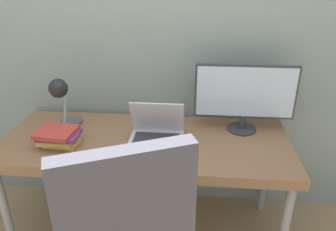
{
  "coord_description": "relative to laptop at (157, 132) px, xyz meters",
  "views": [
    {
      "loc": [
        0.29,
        -1.36,
        1.67
      ],
      "look_at": [
        0.14,
        0.31,
        0.89
      ],
      "focal_mm": 35.0,
      "sensor_mm": 36.0,
      "label": 1
    }
  ],
  "objects": [
    {
      "name": "wall_back",
      "position": [
        -0.07,
        0.41,
        0.54
      ],
      "size": [
        8.0,
        0.05,
        2.6
      ],
      "color": "gray",
      "rests_on": "ground_plane"
    },
    {
      "name": "desk",
      "position": [
        -0.07,
        -0.0,
        -0.11
      ],
      "size": [
        1.72,
        0.7,
        0.71
      ],
      "color": "brown",
      "rests_on": "ground_plane"
    },
    {
      "name": "laptop",
      "position": [
        0.0,
        0.0,
        0.0
      ],
      "size": [
        0.32,
        0.25,
        0.24
      ],
      "color": "silver",
      "rests_on": "desk"
    },
    {
      "name": "monitor",
      "position": [
        0.52,
        0.18,
        0.19
      ],
      "size": [
        0.61,
        0.18,
        0.42
      ],
      "color": "#333338",
      "rests_on": "desk"
    },
    {
      "name": "desk_lamp",
      "position": [
        -0.59,
        0.08,
        0.19
      ],
      "size": [
        0.14,
        0.26,
        0.35
      ],
      "color": "#4C4C51",
      "rests_on": "desk"
    },
    {
      "name": "book_stack",
      "position": [
        -0.56,
        -0.12,
        0.01
      ],
      "size": [
        0.24,
        0.21,
        0.1
      ],
      "color": "gold",
      "rests_on": "desk"
    },
    {
      "name": "tv_remote",
      "position": [
        -0.16,
        -0.26,
        -0.04
      ],
      "size": [
        0.07,
        0.17,
        0.02
      ],
      "color": "black",
      "rests_on": "desk"
    }
  ]
}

